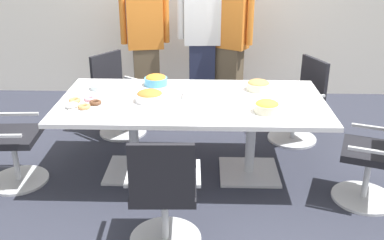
% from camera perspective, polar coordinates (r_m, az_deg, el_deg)
% --- Properties ---
extents(ground_plane, '(10.00, 10.00, 0.01)m').
position_cam_1_polar(ground_plane, '(4.36, 0.00, -6.73)').
color(ground_plane, '#2D303D').
extents(conference_table, '(2.40, 1.20, 0.75)m').
position_cam_1_polar(conference_table, '(4.09, 0.00, 0.97)').
color(conference_table, white).
rests_on(conference_table, ground).
extents(office_chair_0, '(0.71, 0.71, 0.91)m').
position_cam_1_polar(office_chair_0, '(5.02, 13.53, 1.88)').
color(office_chair_0, silver).
rests_on(office_chair_0, ground).
extents(office_chair_1, '(0.75, 0.75, 0.91)m').
position_cam_1_polar(office_chair_1, '(5.14, -9.46, 2.70)').
color(office_chair_1, silver).
rests_on(office_chair_1, ground).
extents(office_chair_2, '(0.57, 0.57, 0.91)m').
position_cam_1_polar(office_chair_2, '(4.35, -22.62, -2.63)').
color(office_chair_2, silver).
rests_on(office_chair_2, ground).
extents(office_chair_3, '(0.56, 0.56, 0.91)m').
position_cam_1_polar(office_chair_3, '(3.22, -3.61, -9.95)').
color(office_chair_3, silver).
rests_on(office_chair_3, ground).
extents(office_chair_4, '(0.69, 0.69, 0.91)m').
position_cam_1_polar(office_chair_4, '(4.04, 22.56, -4.59)').
color(office_chair_4, silver).
rests_on(office_chair_4, ground).
extents(person_standing_0, '(0.61, 0.30, 1.69)m').
position_cam_1_polar(person_standing_0, '(5.71, -5.96, 9.85)').
color(person_standing_0, brown).
rests_on(person_standing_0, ground).
extents(person_standing_1, '(0.61, 0.24, 1.83)m').
position_cam_1_polar(person_standing_1, '(5.60, 1.31, 10.59)').
color(person_standing_1, '#232842').
rests_on(person_standing_1, ground).
extents(person_standing_2, '(0.57, 0.41, 1.76)m').
position_cam_1_polar(person_standing_2, '(5.59, 4.83, 10.03)').
color(person_standing_2, brown).
rests_on(person_standing_2, ground).
extents(snack_bowl_chips_orange, '(0.23, 0.23, 0.11)m').
position_cam_1_polar(snack_bowl_chips_orange, '(4.45, -4.64, 5.15)').
color(snack_bowl_chips_orange, '#4C9EC6').
rests_on(snack_bowl_chips_orange, conference_table).
extents(snack_bowl_chips_yellow, '(0.22, 0.22, 0.11)m').
position_cam_1_polar(snack_bowl_chips_yellow, '(3.79, 9.56, 1.73)').
color(snack_bowl_chips_yellow, beige).
rests_on(snack_bowl_chips_yellow, conference_table).
extents(snack_bowl_cookies, '(0.23, 0.23, 0.10)m').
position_cam_1_polar(snack_bowl_cookies, '(4.33, 8.47, 4.44)').
color(snack_bowl_cookies, beige).
rests_on(snack_bowl_cookies, conference_table).
extents(snack_bowl_pretzels, '(0.25, 0.25, 0.11)m').
position_cam_1_polar(snack_bowl_pretzels, '(4.01, -5.43, 3.08)').
color(snack_bowl_pretzels, white).
rests_on(snack_bowl_pretzels, conference_table).
extents(donut_platter, '(0.31, 0.31, 0.04)m').
position_cam_1_polar(donut_platter, '(4.01, -13.70, 2.08)').
color(donut_platter, white).
rests_on(donut_platter, conference_table).
extents(plate_stack, '(0.23, 0.23, 0.05)m').
position_cam_1_polar(plate_stack, '(4.42, -11.36, 4.27)').
color(plate_stack, white).
rests_on(plate_stack, conference_table).
extents(napkin_pile, '(0.19, 0.19, 0.06)m').
position_cam_1_polar(napkin_pile, '(4.12, 0.24, 3.46)').
color(napkin_pile, white).
rests_on(napkin_pile, conference_table).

